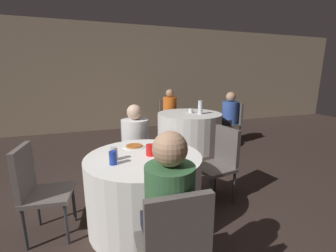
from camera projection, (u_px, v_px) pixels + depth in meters
ground_plane at (135, 232)px, 2.19m from camera, size 16.00×16.00×0.00m
wall_back at (101, 78)px, 5.96m from camera, size 16.00×0.06×2.80m
table_near at (145, 190)px, 2.27m from camera, size 1.14×1.14×0.73m
table_far at (189, 130)px, 4.68m from camera, size 1.31×1.31×0.73m
chair_near_south at (174, 245)px, 1.32m from camera, size 0.42×0.42×0.89m
chair_near_north at (135, 145)px, 3.17m from camera, size 0.44×0.44×0.89m
chair_near_east at (221, 158)px, 2.69m from camera, size 0.46×0.46×0.89m
chair_near_west at (36, 185)px, 2.03m from camera, size 0.45×0.44×0.89m
chair_far_east at (233, 119)px, 4.99m from camera, size 0.41×0.40×0.89m
chair_far_north at (168, 114)px, 5.60m from camera, size 0.43×0.44×0.89m
person_blue_shirt at (227, 117)px, 4.93m from camera, size 0.51×0.35×1.14m
person_green_jacket at (167, 219)px, 1.46m from camera, size 0.31×0.49×1.20m
person_white_shirt at (136, 145)px, 3.01m from camera, size 0.38×0.52×1.12m
person_orange_shirt at (171, 113)px, 5.44m from camera, size 0.35×0.51×1.16m
pizza_plate_near at (134, 146)px, 2.46m from camera, size 0.24×0.24×0.02m
soda_can_red at (158, 152)px, 2.13m from camera, size 0.07×0.07×0.12m
soda_can_silver at (114, 154)px, 2.07m from camera, size 0.07×0.07×0.12m
soda_can_blue at (113, 158)px, 1.97m from camera, size 0.07×0.07×0.12m
cup_near at (151, 150)px, 2.19m from camera, size 0.09×0.09×0.11m
bottle_far at (200, 107)px, 4.47m from camera, size 0.09×0.09×0.27m
cup_far at (191, 111)px, 4.64m from camera, size 0.09×0.09×0.09m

